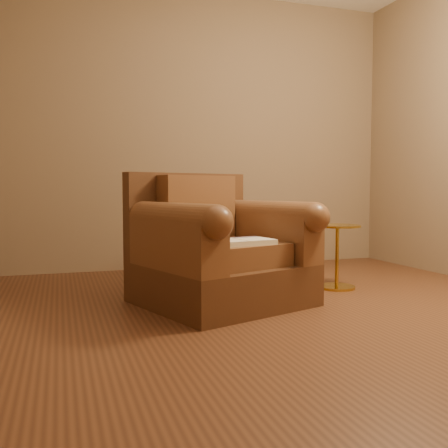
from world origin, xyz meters
name	(u,v)px	position (x,y,z in m)	size (l,w,h in m)	color
floor	(283,313)	(0.00, 0.00, 0.00)	(4.00, 4.00, 0.00)	brown
room	(285,33)	(0.00, 0.00, 1.71)	(4.02, 4.02, 2.71)	#81694F
armchair	(218,252)	(-0.30, 0.41, 0.34)	(1.24, 1.21, 0.89)	#4E2E1A
teddy_bear	(215,226)	(-0.29, 0.51, 0.51)	(0.17, 0.20, 0.24)	beige
guidebook	(238,242)	(-0.25, 0.15, 0.44)	(0.47, 0.34, 0.03)	beige
side_table	(337,254)	(0.73, 0.58, 0.27)	(0.36, 0.36, 0.50)	gold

